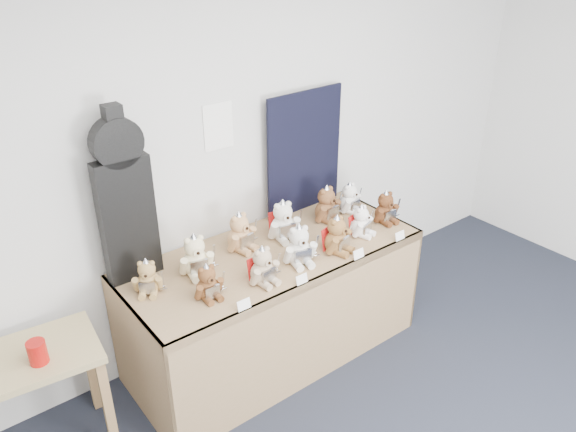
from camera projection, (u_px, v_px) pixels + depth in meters
room_shell at (218, 126)px, 3.51m from camera, size 6.00×6.00×6.00m
display_table at (281, 280)px, 3.63m from camera, size 1.97×0.82×0.82m
side_table at (19, 378)px, 2.95m from camera, size 0.88×0.55×0.70m
guitar_case at (125, 198)px, 3.13m from camera, size 0.32×0.10×1.05m
navy_board at (305, 152)px, 3.97m from camera, size 0.66×0.04×0.88m
red_cup at (37, 352)px, 2.85m from camera, size 0.10×0.10×0.13m
teddy_front_far_left at (208, 283)px, 3.13m from camera, size 0.19×0.15×0.24m
teddy_front_left at (263, 267)px, 3.26m from camera, size 0.22×0.18×0.26m
teddy_front_centre at (299, 247)px, 3.44m from camera, size 0.24×0.22×0.29m
teddy_front_right at (337, 236)px, 3.57m from camera, size 0.23×0.21×0.28m
teddy_front_far_right at (361, 222)px, 3.77m from camera, size 0.20×0.19×0.24m
teddy_front_end at (386, 209)px, 3.93m from camera, size 0.21×0.17×0.26m
teddy_back_left at (196, 257)px, 3.34m from camera, size 0.24×0.21×0.29m
teddy_back_centre_left at (240, 233)px, 3.59m from camera, size 0.24×0.21×0.29m
teddy_back_centre_right at (283, 222)px, 3.72m from camera, size 0.25×0.22×0.30m
teddy_back_right at (327, 206)px, 3.94m from camera, size 0.24×0.21×0.29m
teddy_back_end at (350, 199)px, 4.08m from camera, size 0.21×0.19×0.25m
teddy_back_far_left at (148, 278)px, 3.17m from camera, size 0.19×0.19×0.24m
entry_card_a at (244, 305)px, 3.05m from camera, size 0.08×0.02×0.06m
entry_card_b at (302, 279)px, 3.28m from camera, size 0.08×0.02×0.06m
entry_card_c at (359, 254)px, 3.53m from camera, size 0.08×0.02×0.06m
entry_card_d at (400, 236)px, 3.73m from camera, size 0.08×0.02×0.06m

